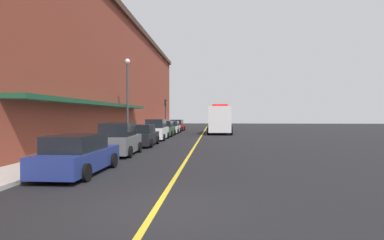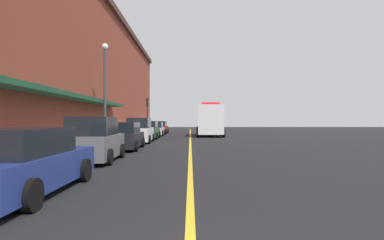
{
  "view_description": "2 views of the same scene",
  "coord_description": "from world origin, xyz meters",
  "px_view_note": "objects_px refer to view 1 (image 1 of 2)",
  "views": [
    {
      "loc": [
        1.43,
        -8.1,
        2.3
      ],
      "look_at": [
        -1.01,
        27.79,
        1.75
      ],
      "focal_mm": 30.75,
      "sensor_mm": 36.0,
      "label": 1
    },
    {
      "loc": [
        -0.0,
        -3.19,
        1.72
      ],
      "look_at": [
        0.15,
        26.1,
        1.75
      ],
      "focal_mm": 30.39,
      "sensor_mm": 36.0,
      "label": 2
    }
  ],
  "objects_px": {
    "parked_car_5": "(171,127)",
    "parking_meter_2": "(165,124)",
    "parked_car_0": "(78,155)",
    "traffic_light_near": "(166,109)",
    "parked_car_2": "(142,136)",
    "parked_car_6": "(177,126)",
    "parked_car_1": "(119,140)",
    "box_truck": "(220,120)",
    "parking_meter_1": "(149,127)",
    "street_lamp_left": "(128,90)",
    "parked_car_4": "(165,129)",
    "parking_meter_3": "(137,129)",
    "parked_car_3": "(156,130)",
    "parking_meter_0": "(48,145)"
  },
  "relations": [
    {
      "from": "traffic_light_near",
      "to": "parking_meter_1",
      "type": "bearing_deg",
      "value": -90.32
    },
    {
      "from": "parked_car_1",
      "to": "parked_car_2",
      "type": "bearing_deg",
      "value": -2.63
    },
    {
      "from": "parked_car_5",
      "to": "parked_car_1",
      "type": "bearing_deg",
      "value": 179.56
    },
    {
      "from": "parking_meter_0",
      "to": "parked_car_6",
      "type": "bearing_deg",
      "value": 87.71
    },
    {
      "from": "parked_car_6",
      "to": "parking_meter_2",
      "type": "relative_size",
      "value": 3.64
    },
    {
      "from": "parked_car_1",
      "to": "parked_car_2",
      "type": "distance_m",
      "value": 5.66
    },
    {
      "from": "parked_car_0",
      "to": "traffic_light_near",
      "type": "relative_size",
      "value": 1.14
    },
    {
      "from": "parked_car_2",
      "to": "street_lamp_left",
      "type": "height_order",
      "value": "street_lamp_left"
    },
    {
      "from": "parking_meter_3",
      "to": "traffic_light_near",
      "type": "height_order",
      "value": "traffic_light_near"
    },
    {
      "from": "parked_car_6",
      "to": "street_lamp_left",
      "type": "distance_m",
      "value": 20.19
    },
    {
      "from": "parked_car_6",
      "to": "parking_meter_0",
      "type": "bearing_deg",
      "value": 178.84
    },
    {
      "from": "parked_car_1",
      "to": "parking_meter_2",
      "type": "bearing_deg",
      "value": 1.22
    },
    {
      "from": "parking_meter_2",
      "to": "parked_car_2",
      "type": "bearing_deg",
      "value": -86.14
    },
    {
      "from": "parked_car_2",
      "to": "traffic_light_near",
      "type": "height_order",
      "value": "traffic_light_near"
    },
    {
      "from": "parking_meter_0",
      "to": "parking_meter_3",
      "type": "height_order",
      "value": "same"
    },
    {
      "from": "parked_car_2",
      "to": "parking_meter_3",
      "type": "xyz_separation_m",
      "value": [
        -1.42,
        4.29,
        0.3
      ]
    },
    {
      "from": "parked_car_1",
      "to": "parked_car_6",
      "type": "relative_size",
      "value": 0.86
    },
    {
      "from": "parked_car_0",
      "to": "traffic_light_near",
      "type": "bearing_deg",
      "value": 2.75
    },
    {
      "from": "traffic_light_near",
      "to": "parked_car_2",
      "type": "bearing_deg",
      "value": -86.26
    },
    {
      "from": "parked_car_6",
      "to": "box_truck",
      "type": "xyz_separation_m",
      "value": [
        6.11,
        -6.8,
        0.92
      ]
    },
    {
      "from": "parked_car_0",
      "to": "street_lamp_left",
      "type": "distance_m",
      "value": 15.69
    },
    {
      "from": "parked_car_4",
      "to": "parking_meter_3",
      "type": "xyz_separation_m",
      "value": [
        -1.38,
        -6.96,
        0.28
      ]
    },
    {
      "from": "traffic_light_near",
      "to": "parked_car_1",
      "type": "bearing_deg",
      "value": -87.27
    },
    {
      "from": "parked_car_2",
      "to": "parked_car_3",
      "type": "relative_size",
      "value": 1.03
    },
    {
      "from": "box_truck",
      "to": "parking_meter_3",
      "type": "height_order",
      "value": "box_truck"
    },
    {
      "from": "parked_car_1",
      "to": "parked_car_6",
      "type": "distance_m",
      "value": 28.84
    },
    {
      "from": "parking_meter_2",
      "to": "parking_meter_3",
      "type": "distance_m",
      "value": 16.8
    },
    {
      "from": "box_truck",
      "to": "parking_meter_1",
      "type": "relative_size",
      "value": 5.91
    },
    {
      "from": "parking_meter_3",
      "to": "street_lamp_left",
      "type": "relative_size",
      "value": 0.19
    },
    {
      "from": "parked_car_5",
      "to": "parking_meter_2",
      "type": "distance_m",
      "value": 4.35
    },
    {
      "from": "parking_meter_0",
      "to": "parked_car_0",
      "type": "bearing_deg",
      "value": -18.82
    },
    {
      "from": "parking_meter_3",
      "to": "parked_car_0",
      "type": "bearing_deg",
      "value": -84.71
    },
    {
      "from": "parked_car_0",
      "to": "traffic_light_near",
      "type": "xyz_separation_m",
      "value": [
        -1.42,
        32.5,
        2.42
      ]
    },
    {
      "from": "parked_car_6",
      "to": "parked_car_2",
      "type": "bearing_deg",
      "value": -178.75
    },
    {
      "from": "parking_meter_3",
      "to": "parked_car_5",
      "type": "bearing_deg",
      "value": 83.83
    },
    {
      "from": "parked_car_1",
      "to": "traffic_light_near",
      "type": "height_order",
      "value": "traffic_light_near"
    },
    {
      "from": "parked_car_2",
      "to": "parked_car_4",
      "type": "distance_m",
      "value": 11.25
    },
    {
      "from": "parked_car_4",
      "to": "parking_meter_3",
      "type": "relative_size",
      "value": 3.41
    },
    {
      "from": "parking_meter_2",
      "to": "parked_car_3",
      "type": "bearing_deg",
      "value": -84.6
    },
    {
      "from": "parked_car_5",
      "to": "parking_meter_2",
      "type": "height_order",
      "value": "parked_car_5"
    },
    {
      "from": "parked_car_1",
      "to": "street_lamp_left",
      "type": "relative_size",
      "value": 0.6
    },
    {
      "from": "parked_car_3",
      "to": "parked_car_4",
      "type": "height_order",
      "value": "parked_car_3"
    },
    {
      "from": "parking_meter_3",
      "to": "traffic_light_near",
      "type": "xyz_separation_m",
      "value": [
        0.06,
        16.51,
        2.1
      ]
    },
    {
      "from": "parked_car_4",
      "to": "parked_car_3",
      "type": "bearing_deg",
      "value": -179.46
    },
    {
      "from": "parked_car_3",
      "to": "parking_meter_2",
      "type": "distance_m",
      "value": 15.33
    },
    {
      "from": "parked_car_4",
      "to": "parked_car_5",
      "type": "distance_m",
      "value": 5.73
    },
    {
      "from": "street_lamp_left",
      "to": "parking_meter_0",
      "type": "bearing_deg",
      "value": -87.65
    },
    {
      "from": "parking_meter_0",
      "to": "parked_car_1",
      "type": "bearing_deg",
      "value": 76.55
    },
    {
      "from": "parked_car_1",
      "to": "box_truck",
      "type": "height_order",
      "value": "box_truck"
    },
    {
      "from": "parked_car_3",
      "to": "street_lamp_left",
      "type": "xyz_separation_m",
      "value": [
        -2.04,
        -2.42,
        3.51
      ]
    }
  ]
}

